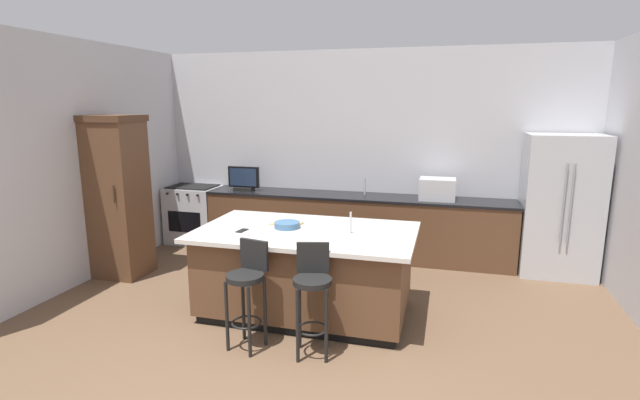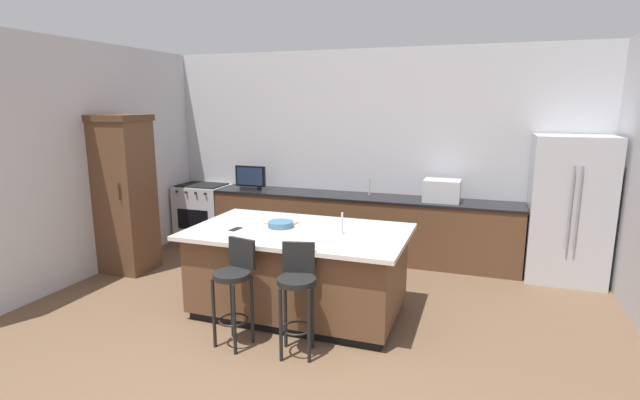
% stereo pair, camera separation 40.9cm
% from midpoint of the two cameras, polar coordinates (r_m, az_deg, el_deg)
% --- Properties ---
extents(wall_back, '(6.77, 0.12, 2.96)m').
position_cam_midpoint_polar(wall_back, '(7.09, 7.80, 5.62)').
color(wall_back, '#BCBCC1').
rests_on(wall_back, ground_plane).
extents(wall_left, '(0.12, 4.49, 2.96)m').
position_cam_midpoint_polar(wall_left, '(6.73, -23.94, 4.42)').
color(wall_left, '#BCBCC1').
rests_on(wall_left, ground_plane).
extents(counter_back, '(4.43, 0.62, 0.90)m').
position_cam_midpoint_polar(counter_back, '(6.92, 6.41, -3.17)').
color(counter_back, brown).
rests_on(counter_back, ground_plane).
extents(kitchen_island, '(2.26, 1.34, 0.91)m').
position_cam_midpoint_polar(kitchen_island, '(5.07, -0.20, -8.49)').
color(kitchen_island, black).
rests_on(kitchen_island, ground_plane).
extents(refrigerator, '(0.91, 0.73, 1.82)m').
position_cam_midpoint_polar(refrigerator, '(6.72, 29.27, -1.00)').
color(refrigerator, '#B7BABF').
rests_on(refrigerator, ground_plane).
extents(range_oven, '(0.79, 0.63, 0.92)m').
position_cam_midpoint_polar(range_oven, '(7.90, -12.42, -1.47)').
color(range_oven, '#B7BABF').
rests_on(range_oven, ground_plane).
extents(cabinet_tower, '(0.67, 0.60, 2.06)m').
position_cam_midpoint_polar(cabinet_tower, '(6.63, -20.88, 0.98)').
color(cabinet_tower, brown).
rests_on(cabinet_tower, ground_plane).
extents(microwave, '(0.48, 0.36, 0.29)m').
position_cam_midpoint_polar(microwave, '(6.64, 16.16, 1.09)').
color(microwave, '#B7BABF').
rests_on(microwave, counter_back).
extents(tv_monitor, '(0.49, 0.16, 0.36)m').
position_cam_midpoint_polar(tv_monitor, '(7.31, -6.78, 2.54)').
color(tv_monitor, black).
rests_on(tv_monitor, counter_back).
extents(sink_faucet_back, '(0.02, 0.02, 0.24)m').
position_cam_midpoint_polar(sink_faucet_back, '(6.87, 7.67, 1.55)').
color(sink_faucet_back, '#B2B2B7').
rests_on(sink_faucet_back, counter_back).
extents(sink_faucet_island, '(0.02, 0.02, 0.22)m').
position_cam_midpoint_polar(sink_faucet_island, '(4.77, 5.14, -2.81)').
color(sink_faucet_island, '#B2B2B7').
rests_on(sink_faucet_island, kitchen_island).
extents(bar_stool_left, '(0.35, 0.36, 0.99)m').
position_cam_midpoint_polar(bar_stool_left, '(4.41, -7.60, -9.89)').
color(bar_stool_left, black).
rests_on(bar_stool_left, ground_plane).
extents(bar_stool_right, '(0.35, 0.37, 1.00)m').
position_cam_midpoint_polar(bar_stool_right, '(4.22, 0.05, -10.72)').
color(bar_stool_right, black).
rests_on(bar_stool_right, ground_plane).
extents(fruit_bowl, '(0.27, 0.27, 0.06)m').
position_cam_midpoint_polar(fruit_bowl, '(5.02, -2.42, -2.96)').
color(fruit_bowl, '#3F668C').
rests_on(fruit_bowl, kitchen_island).
extents(cell_phone, '(0.09, 0.16, 0.01)m').
position_cam_midpoint_polar(cell_phone, '(4.99, -7.80, -3.50)').
color(cell_phone, black).
rests_on(cell_phone, kitchen_island).
extents(cutting_board, '(0.34, 0.26, 0.02)m').
position_cam_midpoint_polar(cutting_board, '(5.18, -2.43, -2.78)').
color(cutting_board, tan).
rests_on(cutting_board, kitchen_island).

